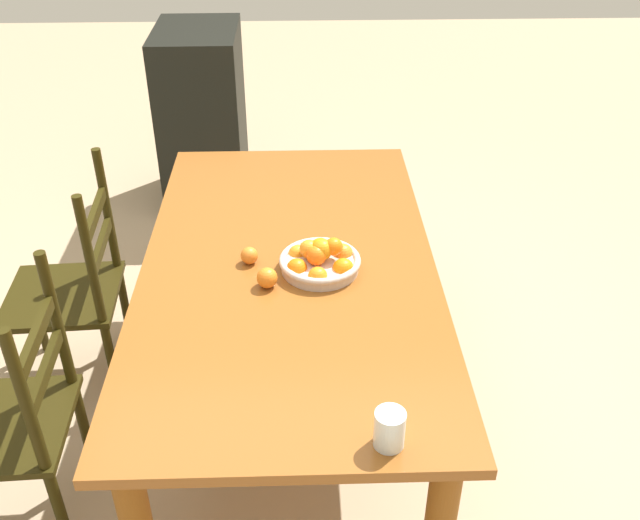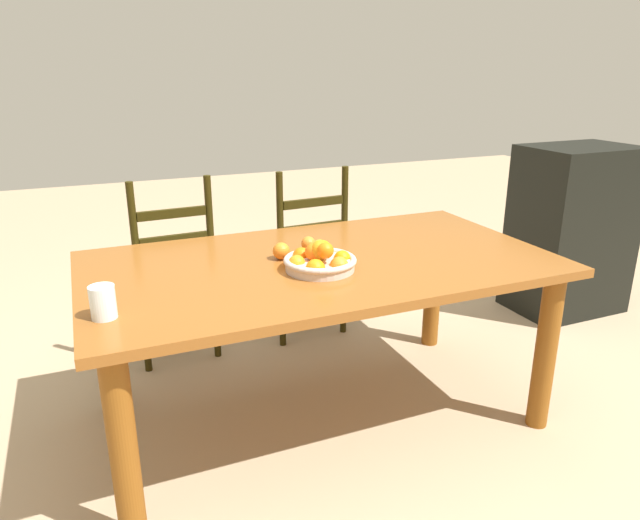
% 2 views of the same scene
% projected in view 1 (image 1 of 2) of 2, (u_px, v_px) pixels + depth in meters
% --- Properties ---
extents(ground_plane, '(12.00, 12.00, 0.00)m').
position_uv_depth(ground_plane, '(293.00, 412.00, 2.91)').
color(ground_plane, tan).
extents(dining_table, '(1.88, 1.03, 0.74)m').
position_uv_depth(dining_table, '(289.00, 287.00, 2.56)').
color(dining_table, brown).
rests_on(dining_table, ground).
extents(chair_near_window, '(0.44, 0.44, 0.98)m').
position_uv_depth(chair_near_window, '(15.00, 425.00, 2.23)').
color(chair_near_window, black).
rests_on(chair_near_window, ground).
extents(chair_by_cabinet, '(0.46, 0.46, 0.97)m').
position_uv_depth(chair_by_cabinet, '(73.00, 292.00, 2.85)').
color(chair_by_cabinet, black).
rests_on(chair_by_cabinet, ground).
extents(cabinet, '(0.67, 0.47, 1.03)m').
position_uv_depth(cabinet, '(203.00, 117.00, 4.20)').
color(cabinet, black).
rests_on(cabinet, ground).
extents(fruit_bowl, '(0.28, 0.28, 0.12)m').
position_uv_depth(fruit_bowl, '(320.00, 260.00, 2.44)').
color(fruit_bowl, beige).
rests_on(fruit_bowl, dining_table).
extents(orange_loose_0, '(0.06, 0.06, 0.06)m').
position_uv_depth(orange_loose_0, '(249.00, 255.00, 2.48)').
color(orange_loose_0, orange).
rests_on(orange_loose_0, dining_table).
extents(orange_loose_1, '(0.07, 0.07, 0.07)m').
position_uv_depth(orange_loose_1, '(267.00, 278.00, 2.36)').
color(orange_loose_1, orange).
rests_on(orange_loose_1, dining_table).
extents(drinking_glass, '(0.08, 0.08, 0.11)m').
position_uv_depth(drinking_glass, '(389.00, 429.00, 1.77)').
color(drinking_glass, silver).
rests_on(drinking_glass, dining_table).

